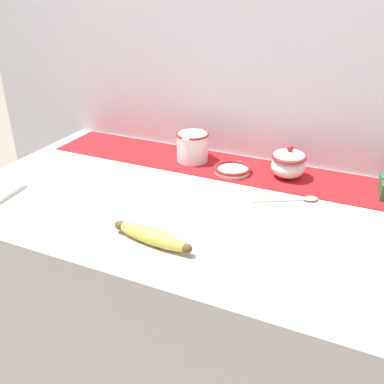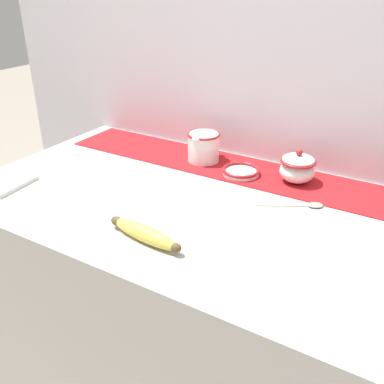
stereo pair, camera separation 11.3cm
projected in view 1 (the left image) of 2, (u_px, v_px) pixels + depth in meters
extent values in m
cube|color=#B7B2AD|center=(190.00, 317.00, 1.40)|extent=(1.31, 0.75, 0.88)
cube|color=silver|center=(241.00, 58.00, 1.37)|extent=(2.11, 0.04, 2.40)
cube|color=#A8191E|center=(222.00, 166.00, 1.41)|extent=(1.20, 0.21, 0.00)
cylinder|color=white|center=(192.00, 147.00, 1.43)|extent=(0.10, 0.10, 0.10)
torus|color=#A31E23|center=(192.00, 134.00, 1.41)|extent=(0.11, 0.11, 0.01)
torus|color=white|center=(200.00, 139.00, 1.47)|extent=(0.05, 0.01, 0.05)
ellipsoid|color=white|center=(186.00, 140.00, 1.37)|extent=(0.03, 0.02, 0.02)
ellipsoid|color=white|center=(288.00, 167.00, 1.31)|extent=(0.10, 0.10, 0.07)
torus|color=#A31E23|center=(289.00, 157.00, 1.30)|extent=(0.11, 0.11, 0.01)
ellipsoid|color=white|center=(289.00, 155.00, 1.30)|extent=(0.10, 0.10, 0.02)
sphere|color=#A31E23|center=(290.00, 148.00, 1.29)|extent=(0.02, 0.02, 0.02)
cylinder|color=white|center=(232.00, 171.00, 1.36)|extent=(0.11, 0.11, 0.01)
torus|color=#A31E23|center=(232.00, 168.00, 1.35)|extent=(0.12, 0.12, 0.01)
ellipsoid|color=#DBCC4C|center=(152.00, 236.00, 1.00)|extent=(0.21, 0.06, 0.04)
ellipsoid|color=brown|center=(121.00, 226.00, 1.04)|extent=(0.04, 0.03, 0.02)
ellipsoid|color=brown|center=(187.00, 248.00, 0.95)|extent=(0.03, 0.03, 0.02)
cube|color=#A89E89|center=(278.00, 201.00, 1.19)|extent=(0.13, 0.07, 0.00)
ellipsoid|color=#A89E89|center=(311.00, 199.00, 1.20)|extent=(0.05, 0.05, 0.01)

